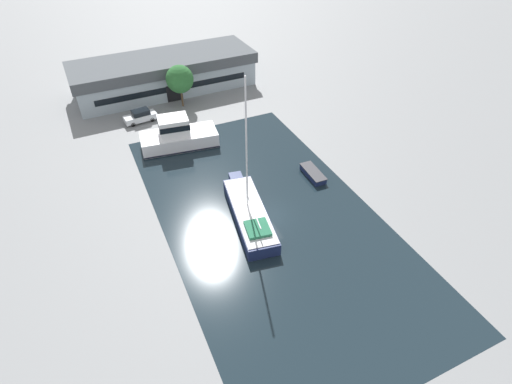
{
  "coord_description": "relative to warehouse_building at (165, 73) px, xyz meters",
  "views": [
    {
      "loc": [
        -13.58,
        -26.45,
        27.36
      ],
      "look_at": [
        0.0,
        2.94,
        1.0
      ],
      "focal_mm": 28.0,
      "sensor_mm": 36.0,
      "label": 1
    }
  ],
  "objects": [
    {
      "name": "quay_tree_near_building",
      "position": [
        0.63,
        -6.68,
        1.55
      ],
      "size": [
        3.92,
        3.92,
        6.13
      ],
      "color": "brown",
      "rests_on": "ground"
    },
    {
      "name": "motor_cruiser",
      "position": [
        -2.98,
        -16.96,
        -1.17
      ],
      "size": [
        9.9,
        5.15,
        4.0
      ],
      "rotation": [
        0.0,
        0.0,
        1.44
      ],
      "color": "white",
      "rests_on": "water_canal"
    },
    {
      "name": "parked_car",
      "position": [
        -5.98,
        -8.79,
        -1.76
      ],
      "size": [
        4.53,
        2.21,
        1.72
      ],
      "rotation": [
        0.0,
        0.0,
        1.68
      ],
      "color": "silver",
      "rests_on": "ground"
    },
    {
      "name": "ground_plane",
      "position": [
        1.44,
        -33.61,
        -2.61
      ],
      "size": [
        440.0,
        440.0,
        0.0
      ],
      "primitive_type": "plane",
      "color": "gray"
    },
    {
      "name": "small_dinghy",
      "position": [
        9.05,
        -29.67,
        -2.24
      ],
      "size": [
        1.6,
        3.99,
        0.72
      ],
      "rotation": [
        0.0,
        0.0,
        3.11
      ],
      "color": "#19234C",
      "rests_on": "water_canal"
    },
    {
      "name": "water_canal",
      "position": [
        1.44,
        -33.61,
        -2.61
      ],
      "size": [
        20.46,
        39.26,
        0.01
      ],
      "primitive_type": "cube",
      "color": "black",
      "rests_on": "ground"
    },
    {
      "name": "sailboat_moored",
      "position": [
        -0.43,
        -33.08,
        -1.84
      ],
      "size": [
        4.74,
        12.12,
        14.69
      ],
      "rotation": [
        0.0,
        0.0,
        -0.16
      ],
      "color": "#19234C",
      "rests_on": "water_canal"
    },
    {
      "name": "warehouse_building",
      "position": [
        0.0,
        0.0,
        0.0
      ],
      "size": [
        27.87,
        10.07,
        5.16
      ],
      "rotation": [
        0.0,
        0.0,
        0.02
      ],
      "color": "#99A8B2",
      "rests_on": "ground"
    }
  ]
}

